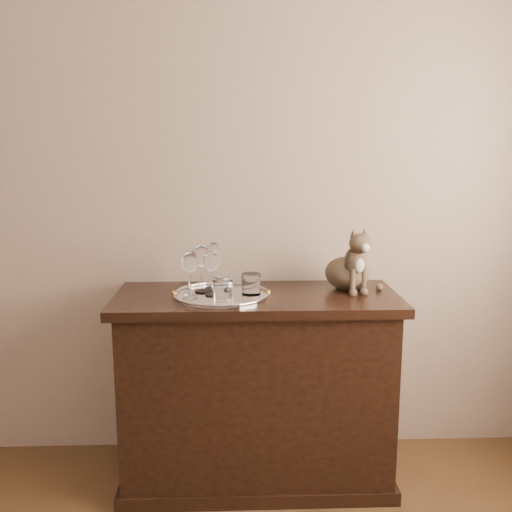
{
  "coord_description": "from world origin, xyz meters",
  "views": [
    {
      "loc": [
        0.51,
        -0.39,
        1.46
      ],
      "look_at": [
        0.6,
        1.95,
        1.01
      ],
      "focal_mm": 40.0,
      "sensor_mm": 36.0,
      "label": 1
    }
  ],
  "objects_px": {
    "tumbler_b": "(223,289)",
    "tumbler_c": "(251,284)",
    "sideboard": "(257,389)",
    "tray": "(221,296)",
    "wine_glass_b": "(213,266)",
    "wine_glass_c": "(190,274)",
    "cat": "(347,257)",
    "wine_glass_d": "(212,273)",
    "wine_glass_a": "(202,268)"
  },
  "relations": [
    {
      "from": "sideboard",
      "to": "cat",
      "type": "bearing_deg",
      "value": 11.65
    },
    {
      "from": "wine_glass_a",
      "to": "wine_glass_c",
      "type": "bearing_deg",
      "value": -116.81
    },
    {
      "from": "tumbler_c",
      "to": "tray",
      "type": "bearing_deg",
      "value": -179.42
    },
    {
      "from": "wine_glass_d",
      "to": "cat",
      "type": "height_order",
      "value": "cat"
    },
    {
      "from": "sideboard",
      "to": "wine_glass_c",
      "type": "xyz_separation_m",
      "value": [
        -0.28,
        -0.06,
        0.53
      ]
    },
    {
      "from": "tray",
      "to": "tumbler_b",
      "type": "distance_m",
      "value": 0.09
    },
    {
      "from": "wine_glass_d",
      "to": "tray",
      "type": "bearing_deg",
      "value": 1.41
    },
    {
      "from": "wine_glass_a",
      "to": "wine_glass_c",
      "type": "height_order",
      "value": "wine_glass_a"
    },
    {
      "from": "tumbler_b",
      "to": "cat",
      "type": "height_order",
      "value": "cat"
    },
    {
      "from": "wine_glass_b",
      "to": "sideboard",
      "type": "bearing_deg",
      "value": -20.77
    },
    {
      "from": "tumbler_b",
      "to": "sideboard",
      "type": "bearing_deg",
      "value": 37.93
    },
    {
      "from": "wine_glass_b",
      "to": "wine_glass_a",
      "type": "bearing_deg",
      "value": -134.83
    },
    {
      "from": "wine_glass_c",
      "to": "wine_glass_d",
      "type": "bearing_deg",
      "value": 19.91
    },
    {
      "from": "wine_glass_a",
      "to": "wine_glass_b",
      "type": "relative_size",
      "value": 0.99
    },
    {
      "from": "tumbler_b",
      "to": "tumbler_c",
      "type": "height_order",
      "value": "same"
    },
    {
      "from": "wine_glass_c",
      "to": "wine_glass_a",
      "type": "bearing_deg",
      "value": 63.19
    },
    {
      "from": "wine_glass_a",
      "to": "wine_glass_b",
      "type": "xyz_separation_m",
      "value": [
        0.05,
        0.05,
        0.0
      ]
    },
    {
      "from": "wine_glass_b",
      "to": "wine_glass_d",
      "type": "xyz_separation_m",
      "value": [
        -0.0,
        -0.1,
        -0.01
      ]
    },
    {
      "from": "wine_glass_a",
      "to": "cat",
      "type": "distance_m",
      "value": 0.63
    },
    {
      "from": "wine_glass_c",
      "to": "tumbler_b",
      "type": "xyz_separation_m",
      "value": [
        0.14,
        -0.05,
        -0.05
      ]
    },
    {
      "from": "wine_glass_a",
      "to": "wine_glass_b",
      "type": "bearing_deg",
      "value": 45.17
    },
    {
      "from": "wine_glass_c",
      "to": "tumbler_b",
      "type": "distance_m",
      "value": 0.15
    },
    {
      "from": "wine_glass_b",
      "to": "tumbler_c",
      "type": "height_order",
      "value": "wine_glass_b"
    },
    {
      "from": "wine_glass_b",
      "to": "wine_glass_c",
      "type": "xyz_separation_m",
      "value": [
        -0.09,
        -0.13,
        -0.01
      ]
    },
    {
      "from": "tumbler_b",
      "to": "cat",
      "type": "bearing_deg",
      "value": 19.58
    },
    {
      "from": "sideboard",
      "to": "wine_glass_d",
      "type": "xyz_separation_m",
      "value": [
        -0.19,
        -0.03,
        0.53
      ]
    },
    {
      "from": "wine_glass_b",
      "to": "wine_glass_d",
      "type": "distance_m",
      "value": 0.1
    },
    {
      "from": "wine_glass_a",
      "to": "wine_glass_c",
      "type": "relative_size",
      "value": 1.05
    },
    {
      "from": "tumbler_b",
      "to": "wine_glass_b",
      "type": "bearing_deg",
      "value": 104.23
    },
    {
      "from": "wine_glass_c",
      "to": "wine_glass_b",
      "type": "bearing_deg",
      "value": 56.04
    },
    {
      "from": "wine_glass_d",
      "to": "wine_glass_a",
      "type": "bearing_deg",
      "value": 128.33
    },
    {
      "from": "wine_glass_a",
      "to": "cat",
      "type": "bearing_deg",
      "value": 5.22
    },
    {
      "from": "tray",
      "to": "wine_glass_b",
      "type": "relative_size",
      "value": 1.92
    },
    {
      "from": "tumbler_c",
      "to": "wine_glass_b",
      "type": "bearing_deg",
      "value": 148.44
    },
    {
      "from": "sideboard",
      "to": "tumbler_c",
      "type": "height_order",
      "value": "tumbler_c"
    },
    {
      "from": "wine_glass_a",
      "to": "wine_glass_c",
      "type": "xyz_separation_m",
      "value": [
        -0.04,
        -0.09,
        -0.01
      ]
    },
    {
      "from": "cat",
      "to": "tumbler_b",
      "type": "bearing_deg",
      "value": -177.86
    },
    {
      "from": "wine_glass_c",
      "to": "tumbler_c",
      "type": "height_order",
      "value": "wine_glass_c"
    },
    {
      "from": "sideboard",
      "to": "wine_glass_b",
      "type": "bearing_deg",
      "value": 159.23
    },
    {
      "from": "wine_glass_c",
      "to": "tumbler_c",
      "type": "relative_size",
      "value": 2.2
    },
    {
      "from": "wine_glass_b",
      "to": "wine_glass_c",
      "type": "bearing_deg",
      "value": -123.96
    },
    {
      "from": "tumbler_c",
      "to": "cat",
      "type": "distance_m",
      "value": 0.44
    },
    {
      "from": "sideboard",
      "to": "tumbler_b",
      "type": "distance_m",
      "value": 0.51
    },
    {
      "from": "tray",
      "to": "wine_glass_d",
      "type": "distance_m",
      "value": 0.11
    },
    {
      "from": "wine_glass_d",
      "to": "cat",
      "type": "distance_m",
      "value": 0.6
    },
    {
      "from": "wine_glass_b",
      "to": "tray",
      "type": "bearing_deg",
      "value": -69.71
    },
    {
      "from": "wine_glass_a",
      "to": "tumbler_b",
      "type": "xyz_separation_m",
      "value": [
        0.09,
        -0.13,
        -0.06
      ]
    },
    {
      "from": "cat",
      "to": "wine_glass_a",
      "type": "bearing_deg",
      "value": 167.77
    },
    {
      "from": "tumbler_b",
      "to": "tumbler_c",
      "type": "bearing_deg",
      "value": 34.78
    },
    {
      "from": "wine_glass_d",
      "to": "tumbler_b",
      "type": "xyz_separation_m",
      "value": [
        0.05,
        -0.08,
        -0.05
      ]
    }
  ]
}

